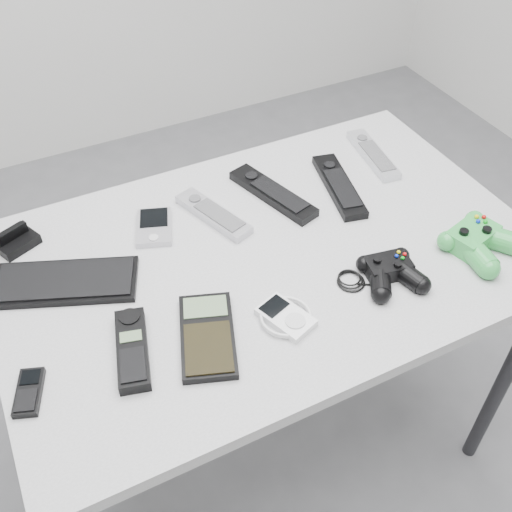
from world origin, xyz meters
name	(u,v)px	position (x,y,z in m)	size (l,w,h in m)	color
floor	(281,441)	(0.00, 0.00, 0.00)	(3.50, 3.50, 0.00)	slate
desk	(267,274)	(-0.03, 0.04, 0.68)	(1.11, 0.71, 0.74)	#949597
pda_keyboard	(66,282)	(-0.43, 0.13, 0.75)	(0.28, 0.12, 0.02)	black
dock_bracket	(14,237)	(-0.50, 0.29, 0.77)	(0.08, 0.07, 0.04)	black
pda	(154,227)	(-0.22, 0.21, 0.75)	(0.07, 0.11, 0.02)	#ADACB4
remote_silver_a	(213,214)	(-0.09, 0.19, 0.75)	(0.05, 0.20, 0.02)	#ADACB4
remote_black_a	(273,193)	(0.06, 0.20, 0.76)	(0.05, 0.24, 0.02)	black
remote_black_b	(339,185)	(0.21, 0.15, 0.75)	(0.06, 0.23, 0.02)	black
remote_silver_b	(373,154)	(0.35, 0.22, 0.75)	(0.05, 0.21, 0.02)	#BABBC2
mobile_phone	(29,392)	(-0.55, -0.09, 0.75)	(0.04, 0.09, 0.02)	black
cordless_handset	(132,349)	(-0.36, -0.09, 0.76)	(0.05, 0.17, 0.03)	black
calculator	(207,335)	(-0.23, -0.12, 0.75)	(0.10, 0.19, 0.02)	black
mp3_player	(286,316)	(-0.09, -0.14, 0.75)	(0.10, 0.10, 0.02)	white
controller_black	(391,270)	(0.15, -0.14, 0.76)	(0.21, 0.13, 0.04)	black
controller_green	(479,239)	(0.36, -0.15, 0.77)	(0.15, 0.16, 0.05)	#279043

